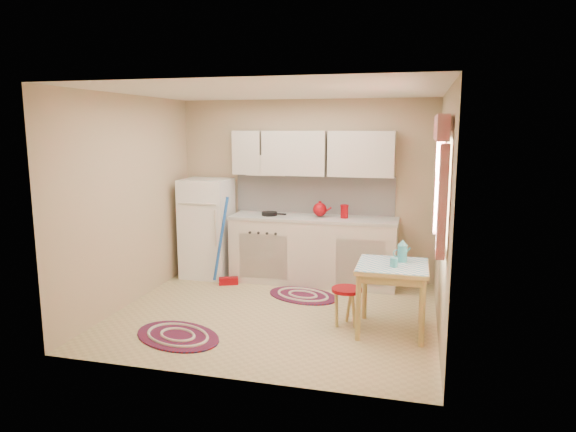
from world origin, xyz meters
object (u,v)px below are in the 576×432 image
object	(u,v)px
base_cabinets	(313,251)
table	(392,298)
stool	(346,307)
fridge	(207,228)

from	to	relation	value
base_cabinets	table	bearing A→B (deg)	-52.88
table	stool	xyz separation A→B (m)	(-0.47, 0.04, -0.15)
fridge	base_cabinets	size ratio (longest dim) A/B	0.62
fridge	base_cabinets	distance (m)	1.56
base_cabinets	table	xyz separation A→B (m)	(1.14, -1.51, -0.08)
fridge	base_cabinets	bearing A→B (deg)	1.86
base_cabinets	fridge	bearing A→B (deg)	-178.14
table	stool	distance (m)	0.50
fridge	table	size ratio (longest dim) A/B	1.94
base_cabinets	stool	size ratio (longest dim) A/B	5.36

